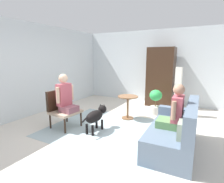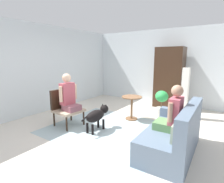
{
  "view_description": "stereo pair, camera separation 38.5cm",
  "coord_description": "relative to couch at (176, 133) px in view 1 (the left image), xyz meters",
  "views": [
    {
      "loc": [
        1.88,
        -3.48,
        1.74
      ],
      "look_at": [
        0.08,
        -0.15,
        1.0
      ],
      "focal_mm": 28.55,
      "sensor_mm": 36.0,
      "label": 1
    },
    {
      "loc": [
        2.21,
        -3.28,
        1.74
      ],
      "look_at": [
        0.08,
        -0.15,
        1.0
      ],
      "focal_mm": 28.55,
      "sensor_mm": 36.0,
      "label": 2
    }
  ],
  "objects": [
    {
      "name": "ground_plane",
      "position": [
        -1.44,
        0.15,
        -0.32
      ],
      "size": [
        7.67,
        7.67,
        0.0
      ],
      "primitive_type": "plane",
      "color": "beige"
    },
    {
      "name": "dog",
      "position": [
        -1.79,
        -0.01,
        0.05
      ],
      "size": [
        0.27,
        0.91,
        0.59
      ],
      "color": "black",
      "rests_on": "ground"
    },
    {
      "name": "person_on_couch",
      "position": [
        -0.05,
        -0.02,
        0.43
      ],
      "size": [
        0.46,
        0.54,
        0.83
      ],
      "color": "#537F4C"
    },
    {
      "name": "column_lamp",
      "position": [
        -0.31,
        2.11,
        0.39
      ],
      "size": [
        0.2,
        0.2,
        1.44
      ],
      "color": "#4C4742",
      "rests_on": "ground"
    },
    {
      "name": "potted_plant",
      "position": [
        -0.89,
        1.9,
        0.1
      ],
      "size": [
        0.37,
        0.37,
        0.76
      ],
      "color": "beige",
      "rests_on": "ground"
    },
    {
      "name": "left_wall",
      "position": [
        -4.2,
        0.45,
        1.03
      ],
      "size": [
        0.12,
        6.99,
        2.72
      ],
      "primitive_type": "cube",
      "color": "silver",
      "rests_on": "ground"
    },
    {
      "name": "round_end_table",
      "position": [
        -1.48,
        1.14,
        0.11
      ],
      "size": [
        0.57,
        0.57,
        0.66
      ],
      "color": "brown",
      "rests_on": "ground"
    },
    {
      "name": "person_on_armchair",
      "position": [
        -2.56,
        -0.17,
        0.48
      ],
      "size": [
        0.45,
        0.51,
        0.91
      ],
      "color": "#834D58"
    },
    {
      "name": "couch",
      "position": [
        0.0,
        0.0,
        0.0
      ],
      "size": [
        0.86,
        1.66,
        0.93
      ],
      "color": "slate",
      "rests_on": "ground"
    },
    {
      "name": "area_rug",
      "position": [
        -1.58,
        0.21,
        -0.32
      ],
      "size": [
        2.83,
        2.44,
        0.01
      ],
      "primitive_type": "cube",
      "color": "#9EB2B7",
      "rests_on": "ground"
    },
    {
      "name": "back_wall",
      "position": [
        -1.44,
        3.4,
        1.03
      ],
      "size": [
        5.99,
        0.12,
        2.72
      ],
      "primitive_type": "cube",
      "color": "silver",
      "rests_on": "ground"
    },
    {
      "name": "armoire_cabinet",
      "position": [
        -1.03,
        2.99,
        0.7
      ],
      "size": [
        0.91,
        0.56,
        2.06
      ],
      "primitive_type": "cube",
      "color": "#382316",
      "rests_on": "ground"
    },
    {
      "name": "armchair",
      "position": [
        -2.71,
        -0.16,
        0.19
      ],
      "size": [
        0.67,
        0.68,
        0.92
      ],
      "color": "black",
      "rests_on": "ground"
    }
  ]
}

